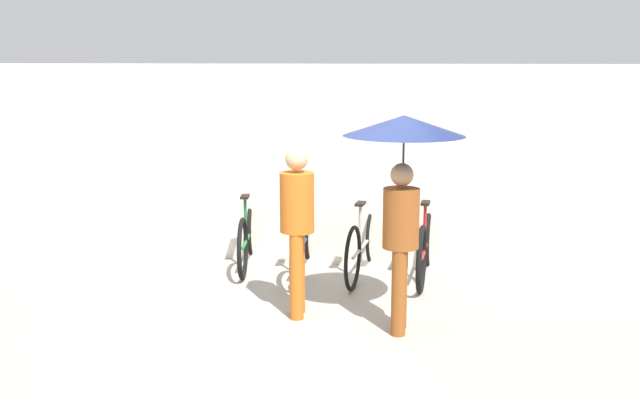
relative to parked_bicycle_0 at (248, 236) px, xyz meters
The scene contains 8 objects.
ground_plane 2.12m from the parked_bicycle_0, 60.22° to the right, with size 30.00×30.00×0.00m, color gray.
back_wall 1.36m from the parked_bicycle_0, 18.33° to the left, with size 10.07×0.12×2.35m.
parked_bicycle_0 is the anchor object (origin of this frame).
parked_bicycle_1 0.70m from the parked_bicycle_0, ahead, with size 0.44×1.77×1.11m.
parked_bicycle_2 1.38m from the parked_bicycle_0, ahead, with size 0.44×1.78×1.03m.
parked_bicycle_3 2.07m from the parked_bicycle_0, ahead, with size 0.44×1.70×0.98m.
pedestrian_leading 1.85m from the parked_bicycle_0, 57.03° to the right, with size 0.32×0.32×1.62m.
pedestrian_center 2.77m from the parked_bicycle_0, 39.30° to the right, with size 1.08×1.08×1.93m.
Camera 1 is at (1.44, -5.95, 2.41)m, focal length 40.00 mm.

